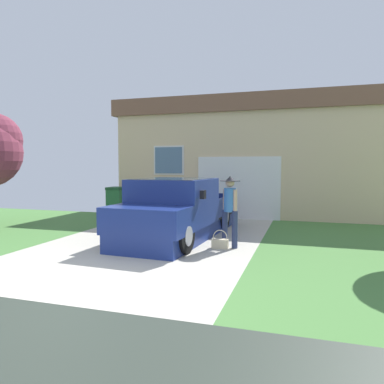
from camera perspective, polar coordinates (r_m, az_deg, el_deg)
name	(u,v)px	position (r m, az deg, el deg)	size (l,w,h in m)	color
pickup_truck	(175,212)	(9.65, -2.66, -3.15)	(2.18, 5.27, 1.61)	navy
person_with_hat	(230,206)	(8.67, 5.97, -2.20)	(0.49, 0.49, 1.70)	navy
handbag	(220,243)	(8.65, 4.43, -7.96)	(0.38, 0.18, 0.44)	beige
house_with_garage	(264,158)	(16.53, 11.26, 5.30)	(11.34, 6.88, 4.55)	beige
wheeled_trash_bin	(117,200)	(14.51, -11.74, -1.24)	(0.60, 0.72, 1.11)	#286B38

